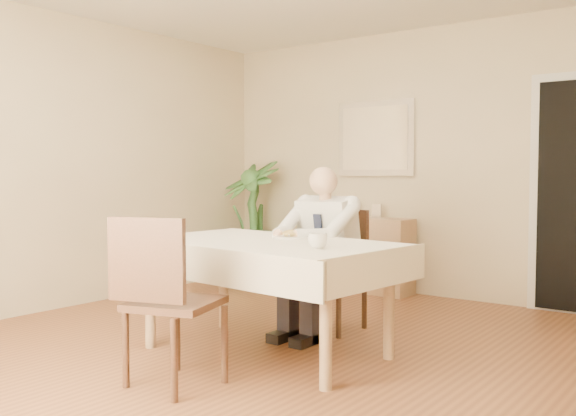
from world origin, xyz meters
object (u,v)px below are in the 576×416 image
Objects in this scene: dining_table at (266,254)px; chair_far at (337,261)px; coffee_mug at (318,241)px; seated_man at (316,242)px; chair_near at (163,292)px; potted_palm at (251,221)px; sideboard at (367,254)px.

chair_far is (0.00, 0.88, -0.15)m from dining_table.
coffee_mug is at bearing -10.97° from dining_table.
coffee_mug is at bearing -55.20° from seated_man.
chair_near reaches higher than coffee_mug.
chair_far is 0.74× the size of seated_man.
potted_palm is (-2.43, 2.27, -0.13)m from coffee_mug.
potted_palm is (-1.90, 3.01, 0.12)m from chair_near.
seated_man is 2.44m from potted_palm.
seated_man is at bearing 124.80° from coffee_mug.
dining_table is 1.93× the size of sideboard.
chair_far is 0.34m from seated_man.
chair_near is at bearing -85.06° from dining_table.
sideboard is at bearing 9.59° from potted_palm.
seated_man is 1.33× the size of sideboard.
dining_table is 0.56m from coffee_mug.
chair_near is 1.03× the size of sideboard.
chair_near is 0.94m from coffee_mug.
chair_near is 0.73× the size of potted_palm.
chair_near reaches higher than dining_table.
coffee_mug is (0.53, 0.74, 0.25)m from chair_near.
potted_palm is at bearing -168.05° from sideboard.
dining_table is at bearing -74.04° from sideboard.
dining_table is 15.40× the size of coffee_mug.
dining_table is 1.36× the size of potted_palm.
potted_palm is (-1.34, -0.23, 0.29)m from sideboard.
chair_far is 2.28m from potted_palm.
chair_far is 1.19m from coffee_mug.
seated_man is at bearing -69.70° from sideboard.
sideboard is (-0.57, 1.75, -0.32)m from seated_man.
coffee_mug reaches higher than dining_table.
seated_man is 0.91m from coffee_mug.
sideboard is (-0.57, 2.35, -0.29)m from dining_table.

